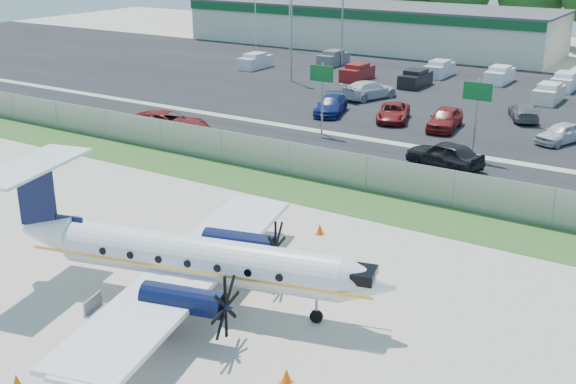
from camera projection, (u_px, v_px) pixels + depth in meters
The scene contains 27 objects.
ground at pixel (207, 289), 28.82m from camera, with size 170.00×170.00×0.00m, color #C1B2A3.
grass_verge at pixel (349, 200), 38.34m from camera, with size 170.00×4.00×0.02m, color #2D561E.
access_road at pixel (403, 166), 43.89m from camera, with size 170.00×8.00×0.02m, color black.
parking_lot at pixel (505, 102), 60.56m from camera, with size 170.00×32.00×0.02m, color black.
perimeter_fence at pixel (366, 173), 39.59m from camera, with size 120.00×0.06×1.99m.
building_west at pixel (367, 25), 89.25m from camera, with size 46.40×12.40×5.24m.
sign_left at pixel (322, 83), 49.82m from camera, with size 1.80×0.26×5.00m.
sign_mid at pixel (477, 102), 44.26m from camera, with size 1.80×0.26×5.00m.
flagpole_west at pixel (256, 0), 88.72m from camera, with size 1.06×0.12×10.00m.
flagpole_east at pixel (290, 2), 86.19m from camera, with size 1.06×0.12×10.00m.
light_pole_nw at pixel (291, 26), 67.32m from camera, with size 0.90×0.35×9.09m.
light_pole_sw at pixel (343, 16), 75.25m from camera, with size 0.90×0.35×9.09m.
aircraft at pixel (192, 257), 27.16m from camera, with size 16.01×15.66×4.89m.
baggage_cart_near at pixel (96, 240), 32.23m from camera, with size 2.12×1.57×0.99m.
baggage_cart_far at pixel (114, 313), 26.06m from camera, with size 2.04×1.50×0.96m.
cone_nose at pixel (286, 376), 22.74m from camera, with size 0.36×0.36×0.51m.
cone_port_wing at pixel (17, 383), 22.29m from camera, with size 0.42×0.42×0.60m.
cone_starboard_wing at pixel (320, 229), 33.97m from camera, with size 0.38×0.38×0.53m.
road_car_west at pixel (168, 136), 50.62m from camera, with size 2.83×6.14×1.71m, color maroon.
road_car_mid at pixel (443, 167), 43.77m from camera, with size 1.95×4.84×1.65m, color black.
parked_car_a at pixel (331, 114), 56.64m from camera, with size 1.99×4.90×1.42m, color navy.
parked_car_b at pixel (393, 121), 54.58m from camera, with size 2.18×4.72×1.31m, color maroon.
parked_car_c at pixel (444, 129), 52.23m from camera, with size 1.90×4.72×1.61m, color maroon.
parked_car_d at pixel (560, 143), 48.82m from camera, with size 1.64×4.08×1.39m, color silver.
parked_car_f at pixel (369, 99), 61.89m from camera, with size 2.17×5.34×1.55m, color silver.
parked_car_g at pixel (523, 120), 54.84m from camera, with size 1.83×4.50×1.31m, color #595B5E.
far_parking_rows at pixel (522, 92), 64.53m from camera, with size 56.00×10.00×1.60m, color gray, non-canonical shape.
Camera 1 is at (16.58, -20.03, 13.40)m, focal length 45.00 mm.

